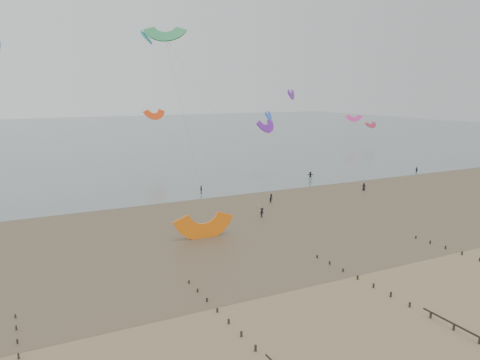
# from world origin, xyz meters

# --- Properties ---
(ground) EXTENTS (500.00, 500.00, 0.00)m
(ground) POSITION_xyz_m (0.00, 0.00, 0.00)
(ground) COLOR brown
(ground) RESTS_ON ground
(sea_and_shore) EXTENTS (500.00, 665.00, 0.03)m
(sea_and_shore) POSITION_xyz_m (-4.08, 34.40, 0.01)
(sea_and_shore) COLOR #475654
(sea_and_shore) RESTS_ON ground
(kitesurfers) EXTENTS (60.76, 26.68, 1.79)m
(kitesurfers) POSITION_xyz_m (26.88, 46.85, 0.86)
(kitesurfers) COLOR black
(kitesurfers) RESTS_ON ground
(grounded_kite) EXTENTS (7.95, 6.32, 4.25)m
(grounded_kite) POSITION_xyz_m (-5.99, 26.59, 0.00)
(grounded_kite) COLOR orange
(grounded_kite) RESTS_ON ground
(kites_airborne) EXTENTS (223.32, 112.08, 37.82)m
(kites_airborne) POSITION_xyz_m (-19.99, 88.79, 20.90)
(kites_airborne) COLOR #F939A2
(kites_airborne) RESTS_ON ground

